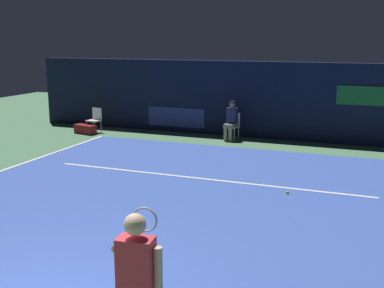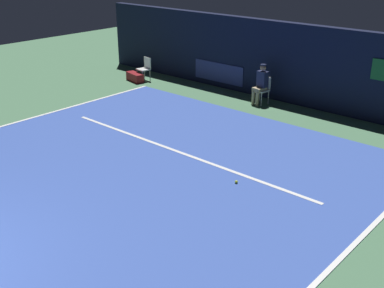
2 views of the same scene
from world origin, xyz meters
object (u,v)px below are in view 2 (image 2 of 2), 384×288
object	(u,v)px
line_judge_on_chair	(261,84)
courtside_chair_near	(145,68)
tennis_ball	(236,182)
equipment_bag	(135,77)

from	to	relation	value
line_judge_on_chair	courtside_chair_near	world-z (taller)	line_judge_on_chair
tennis_ball	equipment_bag	distance (m)	9.16
courtside_chair_near	equipment_bag	world-z (taller)	courtside_chair_near
line_judge_on_chair	equipment_bag	bearing A→B (deg)	-171.02
line_judge_on_chair	courtside_chair_near	distance (m)	5.04
courtside_chair_near	tennis_ball	world-z (taller)	courtside_chair_near
tennis_ball	equipment_bag	xyz separation A→B (m)	(-8.07, 4.33, 0.11)
line_judge_on_chair	tennis_ball	size ratio (longest dim) A/B	19.41
line_judge_on_chair	courtside_chair_near	bearing A→B (deg)	-174.72
courtside_chair_near	line_judge_on_chair	bearing A→B (deg)	5.28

